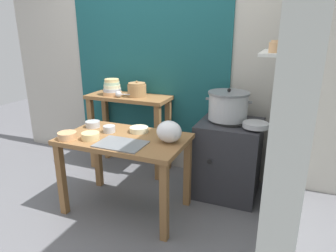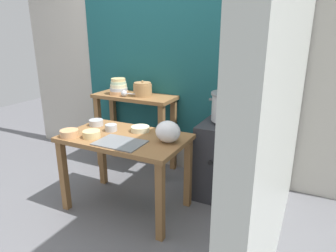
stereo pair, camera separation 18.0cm
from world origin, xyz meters
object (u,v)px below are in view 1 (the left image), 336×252
Objects in this scene: ladle at (119,94)px; prep_bowl_1 at (93,124)px; steamer_pot at (228,106)px; plastic_bag at (169,132)px; wide_pan at (256,125)px; prep_bowl_0 at (139,129)px; stove_block at (228,158)px; prep_table at (125,149)px; prep_bowl_3 at (67,135)px; back_shelf_table at (129,114)px; bowl_stack_enamel at (112,88)px; prep_bowl_4 at (90,136)px; clay_pot at (137,90)px; serving_tray at (121,144)px; prep_bowl_2 at (109,129)px.

prep_bowl_1 is (0.02, -0.55, -0.18)m from ladle.
steamer_pot reaches higher than prep_bowl_1.
plastic_bag is 0.81m from wide_pan.
stove_block is at bearing 33.62° from prep_bowl_0.
wide_pan is (0.25, -0.14, 0.42)m from stove_block.
prep_table is 0.51m from prep_bowl_3.
back_shelf_table is 1.23× the size of stove_block.
bowl_stack_enamel reaches higher than wide_pan.
prep_bowl_0 is at bearing 48.17° from prep_bowl_4.
plastic_bag is 1.41× the size of prep_bowl_4.
stove_block is 3.74× the size of clay_pot.
bowl_stack_enamel reaches higher than stove_block.
prep_bowl_3 reaches higher than prep_table.
prep_table is 5.11× the size of plastic_bag.
bowl_stack_enamel reaches higher than plastic_bag.
ladle is 1.62× the size of prep_bowl_4.
clay_pot is 1.06m from serving_tray.
prep_table is at bearing -17.42° from prep_bowl_1.
steamer_pot reaches higher than prep_bowl_4.
prep_bowl_3 reaches higher than stove_block.
prep_bowl_0 is at bearing 70.56° from prep_table.
wide_pan is at bearing 37.52° from plastic_bag.
wide_pan is 1.46m from prep_bowl_4.
wide_pan is 1.53m from prep_bowl_1.
clay_pot reaches higher than prep_bowl_0.
serving_tray reaches higher than prep_table.
wide_pan is (1.45, -0.27, 0.12)m from back_shelf_table.
plastic_bag is 0.61m from prep_bowl_2.
back_shelf_table reaches higher than prep_bowl_2.
clay_pot is 1.04m from plastic_bag.
back_shelf_table reaches higher than prep_bowl_4.
prep_table is 5.28× the size of clay_pot.
prep_bowl_4 reaches higher than prep_bowl_0.
back_shelf_table is at bearing 87.60° from prep_bowl_1.
stove_block is 1.25m from clay_pot.
prep_bowl_2 is (0.20, -0.73, 0.07)m from back_shelf_table.
stove_block is 3.14× the size of ladle.
back_shelf_table reaches higher than prep_table.
back_shelf_table reaches higher than stove_block.
serving_tray is 0.35m from prep_bowl_2.
serving_tray is at bearing -31.65° from prep_bowl_1.
wide_pan is at bearing -28.85° from steamer_pot.
steamer_pot reaches higher than prep_table.
bowl_stack_enamel is at bearing 125.03° from serving_tray.
steamer_pot reaches higher than prep_bowl_3.
prep_bowl_1 is at bearing -175.80° from prep_bowl_0.
clay_pot reaches higher than wide_pan.
bowl_stack_enamel reaches higher than clay_pot.
bowl_stack_enamel reaches higher than ladle.
prep_bowl_2 is at bearing 138.17° from serving_tray.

